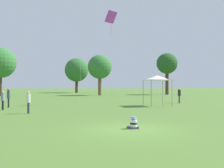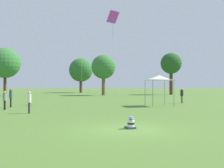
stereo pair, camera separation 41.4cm
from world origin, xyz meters
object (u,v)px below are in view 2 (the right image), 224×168
at_px(person_standing_2, 29,100).
at_px(person_standing_0, 182,94).
at_px(person_standing_4, 5,98).
at_px(person_standing_1, 11,96).
at_px(distant_tree_1, 5,63).
at_px(distant_tree_2, 171,64).
at_px(kite_2, 113,19).
at_px(distant_tree_0, 103,67).
at_px(canopy_tent, 159,78).
at_px(distant_tree_3, 81,70).
at_px(seated_toddler, 131,124).

bearing_deg(person_standing_2, person_standing_0, 53.71).
relative_size(person_standing_2, person_standing_4, 1.02).
distance_m(person_standing_1, distant_tree_1, 28.46).
bearing_deg(distant_tree_2, person_standing_4, -130.31).
height_order(kite_2, distant_tree_1, kite_2).
xyz_separation_m(person_standing_0, distant_tree_0, (-6.85, 24.42, 4.77)).
bearing_deg(canopy_tent, person_standing_2, -156.10).
bearing_deg(person_standing_4, person_standing_1, 3.43).
height_order(person_standing_1, kite_2, kite_2).
bearing_deg(distant_tree_1, person_standing_0, -42.31).
bearing_deg(canopy_tent, distant_tree_2, 67.50).
relative_size(person_standing_0, person_standing_2, 1.06).
distance_m(person_standing_4, distant_tree_2, 42.13).
bearing_deg(distant_tree_3, person_standing_0, -75.42).
height_order(person_standing_0, distant_tree_3, distant_tree_3).
relative_size(kite_2, distant_tree_1, 1.10).
distance_m(canopy_tent, distant_tree_0, 28.20).
height_order(canopy_tent, distant_tree_2, distant_tree_2).
xyz_separation_m(seated_toddler, distant_tree_3, (-1.63, 59.84, 5.98)).
distance_m(distant_tree_1, distant_tree_3, 24.44).
bearing_deg(distant_tree_3, canopy_tent, -81.07).
height_order(kite_2, distant_tree_2, kite_2).
bearing_deg(canopy_tent, distant_tree_0, 96.04).
distance_m(seated_toddler, distant_tree_0, 41.56).
distance_m(kite_2, distant_tree_2, 31.68).
height_order(person_standing_0, distant_tree_0, distant_tree_0).
bearing_deg(distant_tree_0, person_standing_1, -113.25).
distance_m(person_standing_4, distant_tree_0, 32.52).
height_order(person_standing_0, person_standing_2, person_standing_0).
height_order(person_standing_0, kite_2, kite_2).
height_order(seated_toddler, canopy_tent, canopy_tent).
distance_m(person_standing_2, distant_tree_3, 52.43).
bearing_deg(person_standing_4, person_standing_2, -139.49).
bearing_deg(seated_toddler, distant_tree_2, 55.08).
xyz_separation_m(canopy_tent, distant_tree_1, (-22.33, 27.35, 3.56)).
distance_m(person_standing_1, person_standing_4, 2.49).
distance_m(person_standing_0, canopy_tent, 5.52).
xyz_separation_m(person_standing_4, kite_2, (10.28, 5.05, 8.64)).
height_order(distant_tree_0, distant_tree_1, distant_tree_1).
xyz_separation_m(seated_toddler, person_standing_0, (9.60, 16.67, 0.82)).
bearing_deg(person_standing_2, distant_tree_0, 99.55).
distance_m(person_standing_0, person_standing_4, 19.37).
bearing_deg(person_standing_0, canopy_tent, 85.87).
bearing_deg(person_standing_2, canopy_tent, 48.69).
relative_size(seated_toddler, distant_tree_2, 0.07).
xyz_separation_m(seated_toddler, distant_tree_2, (18.03, 42.96, 6.58)).
bearing_deg(person_standing_2, distant_tree_2, 80.05).
bearing_deg(distant_tree_2, person_standing_0, -107.77).
distance_m(person_standing_2, person_standing_4, 4.21).
distance_m(person_standing_0, distant_tree_3, 44.91).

